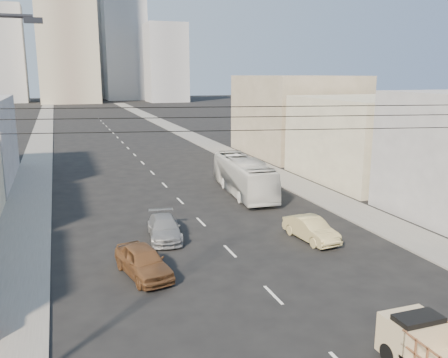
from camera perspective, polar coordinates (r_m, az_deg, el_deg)
sidewalk_left at (r=81.45m, az=-21.12°, el=4.54°), size 3.50×180.00×0.12m
sidewalk_right at (r=84.02m, az=-4.86°, el=5.56°), size 3.50×180.00×0.12m
lane_dashes at (r=65.22m, az=-11.11°, el=3.29°), size 0.15×104.00×0.01m
flatbed_pickup at (r=18.54m, az=23.98°, el=-18.23°), size 1.95×4.41×1.90m
city_bus at (r=41.11m, az=2.36°, el=0.37°), size 3.57×11.47×3.15m
sedan_brown at (r=25.17m, az=-9.69°, el=-9.72°), size 2.77×4.91×1.58m
sedan_tan at (r=30.36m, az=10.42°, el=-5.95°), size 1.99×4.52×1.44m
sedan_grey at (r=30.41m, az=-7.19°, el=-5.87°), size 2.46×4.94×1.38m
overhead_wires at (r=15.30m, az=17.20°, el=7.18°), size 23.01×5.02×0.72m
bldg_right_mid at (r=48.55m, az=16.97°, el=4.62°), size 11.00×14.00×8.00m
bldg_right_far at (r=62.22m, az=8.68°, el=7.58°), size 12.00×16.00×10.00m
high_rise_tower at (r=181.91m, az=-18.56°, el=18.18°), size 20.00×20.00×60.00m
midrise_ne at (r=197.87m, az=-11.85°, el=15.14°), size 16.00×16.00×40.00m
midrise_nw at (r=191.64m, az=-25.11°, el=13.44°), size 15.00×15.00×34.00m
midrise_back at (r=211.63m, az=-15.78°, el=15.30°), size 18.00×18.00×44.00m
midrise_east at (r=180.09m, az=-6.99°, el=13.67°), size 14.00×14.00×28.00m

